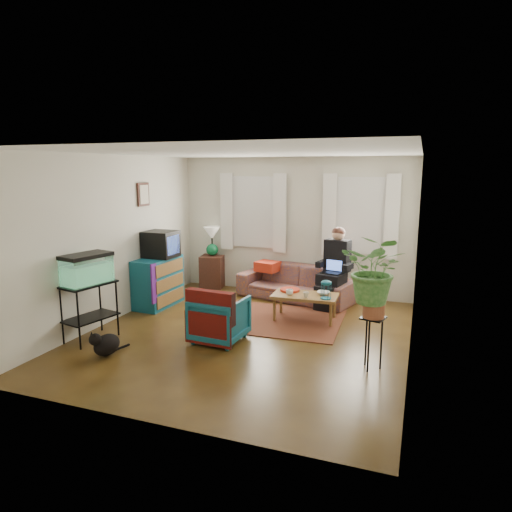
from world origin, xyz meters
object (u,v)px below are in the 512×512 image
at_px(sofa, 296,277).
at_px(armchair, 220,317).
at_px(side_table, 213,271).
at_px(coffee_table, 305,307).
at_px(aquarium_stand, 90,312).
at_px(plant_stand, 372,343).
at_px(dresser, 158,282).

height_order(sofa, armchair, sofa).
bearing_deg(sofa, armchair, -87.95).
bearing_deg(side_table, coffee_table, -31.41).
xyz_separation_m(sofa, aquarium_stand, (-2.18, -2.97, -0.01)).
relative_size(side_table, coffee_table, 0.64).
bearing_deg(plant_stand, armchair, 173.99).
height_order(sofa, aquarium_stand, sofa).
bearing_deg(side_table, plant_stand, -39.67).
xyz_separation_m(coffee_table, plant_stand, (1.20, -1.49, 0.12)).
relative_size(coffee_table, plant_stand, 1.56).
relative_size(side_table, aquarium_stand, 0.80).
relative_size(armchair, plant_stand, 1.07).
distance_m(dresser, plant_stand, 4.06).
xyz_separation_m(dresser, aquarium_stand, (-0.01, -1.75, -0.02)).
xyz_separation_m(sofa, plant_stand, (1.65, -2.60, -0.09)).
bearing_deg(coffee_table, armchair, -128.46).
distance_m(armchair, plant_stand, 2.12).
xyz_separation_m(aquarium_stand, armchair, (1.72, 0.59, -0.06)).
xyz_separation_m(sofa, coffee_table, (0.45, -1.11, -0.20)).
relative_size(aquarium_stand, coffee_table, 0.80).
bearing_deg(plant_stand, side_table, 140.33).
bearing_deg(sofa, plant_stand, -44.67).
height_order(side_table, aquarium_stand, aquarium_stand).
bearing_deg(dresser, armchair, -32.32).
bearing_deg(aquarium_stand, plant_stand, 18.11).
xyz_separation_m(side_table, coffee_table, (2.28, -1.39, -0.12)).
bearing_deg(sofa, dresser, -137.77).
distance_m(side_table, plant_stand, 4.52).
height_order(dresser, coffee_table, dresser).
bearing_deg(dresser, coffee_table, 4.23).
relative_size(side_table, plant_stand, 1.00).
bearing_deg(aquarium_stand, coffee_table, 47.90).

